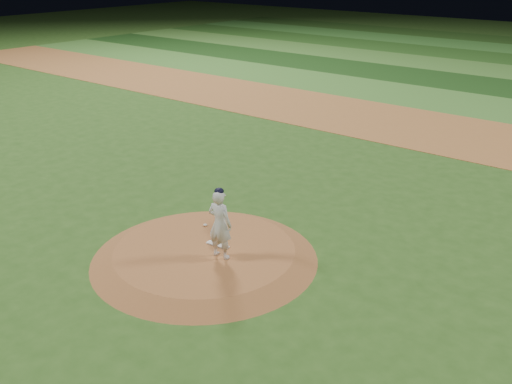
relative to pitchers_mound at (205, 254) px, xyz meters
The scene contains 8 objects.
ground 0.12m from the pitchers_mound, ahead, with size 120.00×120.00×0.00m, color #2D551B.
infield_dirt_band 14.00m from the pitchers_mound, 90.00° to the left, with size 70.00×6.00×0.02m, color #A36532.
outfield_stripe_0 19.50m from the pitchers_mound, 90.00° to the left, with size 70.00×5.00×0.02m, color #3F7B2C.
outfield_stripe_1 24.50m from the pitchers_mound, 90.00° to the left, with size 70.00×5.00×0.02m, color #183F14.
pitchers_mound is the anchor object (origin of this frame).
pitching_rubber 0.39m from the pitchers_mound, 69.92° to the left, with size 0.62×0.15×0.03m, color white.
rosin_bag 1.29m from the pitchers_mound, 132.64° to the left, with size 0.11×0.11×0.06m, color silver.
pitcher_on_mound 1.13m from the pitchers_mound, ahead, with size 0.66×0.47×1.75m.
Camera 1 is at (8.60, -8.78, 6.85)m, focal length 40.00 mm.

